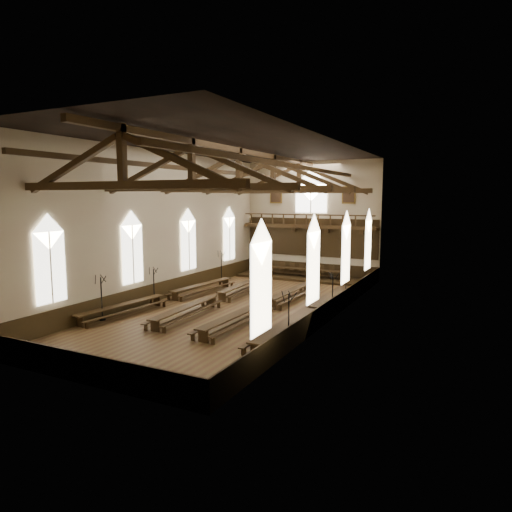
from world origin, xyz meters
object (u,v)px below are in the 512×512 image
at_px(candelabrum_left_far, 221,273).
at_px(dais, 303,278).
at_px(candelabrum_right_mid, 332,300).
at_px(refectory_row_a, 167,296).
at_px(candelabrum_left_mid, 154,293).
at_px(refectory_row_b, 216,297).
at_px(refectory_row_c, 267,304).
at_px(candelabrum_right_far, 346,292).
at_px(refectory_row_d, 310,311).
at_px(candelabrum_right_near, 289,329).
at_px(high_table, 303,270).
at_px(candelabrum_left_near, 102,306).

bearing_deg(candelabrum_left_far, dais, 38.38).
bearing_deg(candelabrum_right_mid, refectory_row_a, -166.15).
bearing_deg(dais, candelabrum_left_mid, -113.04).
bearing_deg(refectory_row_b, refectory_row_c, -4.56).
bearing_deg(dais, candelabrum_right_far, -50.93).
height_order(refectory_row_c, refectory_row_d, refectory_row_d).
distance_m(refectory_row_c, candelabrum_right_far, 5.86).
bearing_deg(candelabrum_right_near, refectory_row_a, 157.59).
distance_m(refectory_row_c, dais, 11.75).
bearing_deg(dais, candelabrum_left_far, -141.62).
relative_size(high_table, candelabrum_right_near, 2.94).
relative_size(high_table, candelabrum_left_near, 2.91).
height_order(refectory_row_d, candelabrum_left_near, candelabrum_left_near).
height_order(refectory_row_b, high_table, high_table).
relative_size(refectory_row_a, candelabrum_right_far, 5.84).
height_order(refectory_row_d, candelabrum_left_mid, candelabrum_left_mid).
height_order(high_table, candelabrum_right_mid, candelabrum_right_mid).
distance_m(refectory_row_d, candelabrum_left_near, 11.78).
bearing_deg(refectory_row_d, refectory_row_c, 168.97).
height_order(high_table, candelabrum_left_mid, candelabrum_left_mid).
xyz_separation_m(refectory_row_a, refectory_row_d, (9.86, 0.29, 0.04)).
bearing_deg(refectory_row_d, candelabrum_right_near, -82.95).
bearing_deg(candelabrum_left_near, refectory_row_b, 58.70).
bearing_deg(candelabrum_left_near, dais, 72.56).
bearing_deg(candelabrum_right_mid, candelabrum_left_near, -145.74).
bearing_deg(candelabrum_left_far, candelabrum_right_far, -13.14).
bearing_deg(candelabrum_right_far, refectory_row_d, -96.20).
relative_size(refectory_row_c, high_table, 1.85).
distance_m(candelabrum_left_mid, candelabrum_right_mid, 11.50).
height_order(candelabrum_left_mid, candelabrum_right_mid, candelabrum_right_mid).
relative_size(candelabrum_left_mid, candelabrum_left_far, 0.93).
bearing_deg(candelabrum_right_far, candelabrum_left_near, -136.58).
relative_size(refectory_row_d, candelabrum_left_mid, 5.93).
bearing_deg(candelabrum_right_near, candelabrum_left_near, -176.44).
height_order(refectory_row_c, candelabrum_right_mid, candelabrum_right_mid).
distance_m(candelabrum_right_near, candelabrum_right_mid, 6.87).
bearing_deg(dais, refectory_row_c, -79.96).
bearing_deg(candelabrum_left_mid, candelabrum_right_far, 28.18).
bearing_deg(candelabrum_left_far, candelabrum_left_near, -90.00).
bearing_deg(dais, refectory_row_a, -111.11).
distance_m(refectory_row_a, dais, 13.34).
distance_m(refectory_row_a, candelabrum_right_mid, 10.74).
bearing_deg(refectory_row_b, dais, 81.29).
relative_size(refectory_row_b, refectory_row_d, 0.97).
relative_size(candelabrum_right_near, candelabrum_right_far, 1.09).
bearing_deg(refectory_row_c, candelabrum_right_mid, 25.37).
xyz_separation_m(refectory_row_c, refectory_row_d, (3.01, -0.59, 0.02)).
bearing_deg(refectory_row_d, refectory_row_a, -178.32).
distance_m(high_table, candelabrum_left_near, 18.27).
height_order(dais, candelabrum_right_mid, candelabrum_right_mid).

